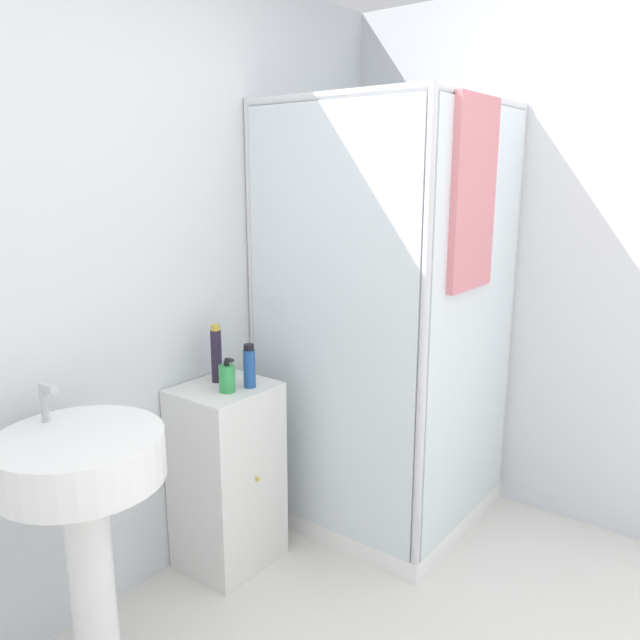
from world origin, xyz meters
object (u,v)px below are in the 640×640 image
object	(u,v)px
shampoo_bottle_tall_black	(216,354)
shampoo_bottle_blue	(249,367)
soap_dispenser	(227,378)
sink	(83,494)

from	to	relation	value
shampoo_bottle_tall_black	shampoo_bottle_blue	bearing A→B (deg)	-78.01
soap_dispenser	shampoo_bottle_tall_black	xyz separation A→B (m)	(0.06, 0.12, 0.06)
sink	shampoo_bottle_tall_black	xyz separation A→B (m)	(0.78, 0.21, 0.23)
soap_dispenser	sink	bearing A→B (deg)	-172.83
shampoo_bottle_blue	soap_dispenser	bearing A→B (deg)	160.50
soap_dispenser	shampoo_bottle_blue	bearing A→B (deg)	-19.50
soap_dispenser	shampoo_bottle_blue	size ratio (longest dim) A/B	0.78
soap_dispenser	shampoo_bottle_blue	xyz separation A→B (m)	(0.10, -0.03, 0.03)
shampoo_bottle_tall_black	shampoo_bottle_blue	distance (m)	0.16
sink	soap_dispenser	world-z (taller)	sink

